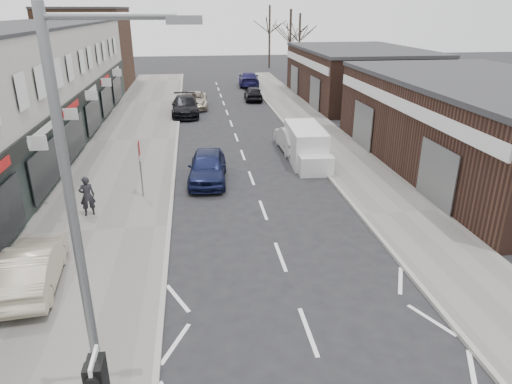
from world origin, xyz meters
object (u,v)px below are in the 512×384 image
object	(u,v)px
parked_car_right_a	(293,139)
parked_car_right_c	(249,79)
sedan_on_pavement	(32,267)
parked_car_left_c	(194,100)
parked_car_left_a	(208,167)
parked_car_left_b	(185,106)
parked_car_right_b	(253,93)
street_lamp	(88,236)
white_van	(306,146)
pedestrian	(87,196)
warning_sign	(140,152)

from	to	relation	value
parked_car_right_a	parked_car_right_c	size ratio (longest dim) A/B	0.85
sedan_on_pavement	parked_car_left_c	world-z (taller)	sedan_on_pavement
parked_car_left_a	sedan_on_pavement	bearing A→B (deg)	-117.85
parked_car_left_b	parked_car_right_b	xyz separation A→B (m)	(6.26, 5.66, -0.10)
parked_car_left_a	street_lamp	bearing A→B (deg)	-94.35
white_van	sedan_on_pavement	bearing A→B (deg)	-132.28
parked_car_left_a	parked_car_right_a	bearing A→B (deg)	45.44
parked_car_left_a	parked_car_left_c	world-z (taller)	parked_car_left_a
parked_car_right_b	street_lamp	bearing A→B (deg)	81.26
pedestrian	parked_car_left_b	world-z (taller)	pedestrian
street_lamp	parked_car_left_b	xyz separation A→B (m)	(1.13, 30.12, -3.86)
parked_car_right_a	parked_car_right_c	distance (m)	25.18
warning_sign	parked_car_right_b	world-z (taller)	warning_sign
warning_sign	white_van	size ratio (longest dim) A/B	0.53
white_van	parked_car_left_a	distance (m)	6.05
white_van	parked_car_left_a	world-z (taller)	white_van
street_lamp	parked_car_left_a	distance (m)	15.34
white_van	warning_sign	bearing A→B (deg)	-150.81
pedestrian	parked_car_right_c	distance (m)	35.07
parked_car_left_b	parked_car_left_c	xyz separation A→B (m)	(0.74, 2.92, -0.09)
parked_car_left_b	parked_car_right_c	xyz separation A→B (m)	(6.90, 14.32, 0.01)
pedestrian	parked_car_left_c	world-z (taller)	pedestrian
street_lamp	warning_sign	world-z (taller)	street_lamp
warning_sign	parked_car_left_a	world-z (taller)	warning_sign
parked_car_left_b	parked_car_right_b	bearing A→B (deg)	41.34
pedestrian	parked_car_left_b	distance (m)	19.45
parked_car_left_c	parked_car_right_c	distance (m)	12.96
parked_car_left_b	parked_car_right_c	world-z (taller)	parked_car_right_c
warning_sign	parked_car_right_a	xyz separation A→B (m)	(8.29, 6.46, -1.46)
pedestrian	parked_car_left_a	world-z (taller)	pedestrian
warning_sign	sedan_on_pavement	xyz separation A→B (m)	(-2.65, -6.93, -1.41)
parked_car_left_b	parked_car_left_c	distance (m)	3.01
sedan_on_pavement	parked_car_left_a	size ratio (longest dim) A/B	0.91
parked_car_right_b	pedestrian	bearing A→B (deg)	70.78
white_van	parked_car_right_c	distance (m)	27.39
pedestrian	parked_car_right_a	bearing A→B (deg)	-159.32
sedan_on_pavement	parked_car_right_b	world-z (taller)	sedan_on_pavement
parked_car_right_a	pedestrian	bearing A→B (deg)	37.50
sedan_on_pavement	parked_car_right_c	world-z (taller)	parked_car_right_c
parked_car_left_b	parked_car_right_a	world-z (taller)	parked_car_left_b
parked_car_right_c	parked_car_left_a	bearing A→B (deg)	84.19
parked_car_left_a	parked_car_right_c	xyz separation A→B (m)	(5.70, 29.78, 0.01)
parked_car_right_c	pedestrian	bearing A→B (deg)	77.25
sedan_on_pavement	street_lamp	bearing A→B (deg)	113.74
sedan_on_pavement	parked_car_right_b	distance (m)	31.76
street_lamp	pedestrian	size ratio (longest dim) A/B	4.78
parked_car_left_c	parked_car_left_b	bearing A→B (deg)	-103.02
parked_car_left_a	parked_car_right_a	world-z (taller)	parked_car_left_a
white_van	parked_car_right_a	size ratio (longest dim) A/B	1.14
parked_car_right_b	parked_car_left_a	bearing A→B (deg)	79.44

